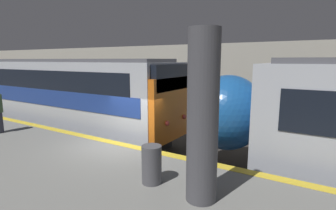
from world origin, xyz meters
name	(u,v)px	position (x,y,z in m)	size (l,w,h in m)	color
ground_plane	(125,175)	(0.00, 0.00, 0.00)	(120.00, 120.00, 0.00)	#282623
platform	(52,194)	(0.00, -2.70, 0.56)	(40.00, 5.41, 1.13)	slate
station_rear_barrier	(207,88)	(0.00, 6.73, 2.31)	(50.00, 0.15, 4.63)	#B2AD9E
support_pillar_near	(203,118)	(3.60, -1.89, 2.74)	(0.59, 0.59, 3.26)	#47474C
train_boxy	(51,95)	(-6.87, 2.16, 1.98)	(15.20, 2.89, 3.84)	black
trash_bin	(152,164)	(2.38, -1.82, 1.54)	(0.44, 0.44, 0.85)	#4C4C51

